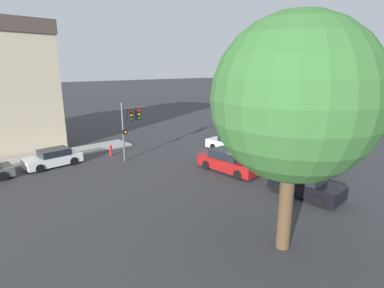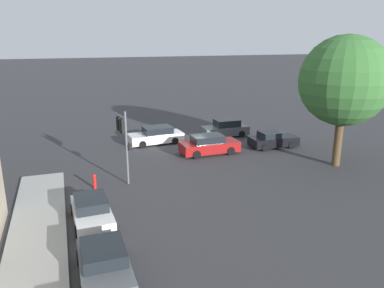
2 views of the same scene
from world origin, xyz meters
The scene contains 10 objects.
ground_plane centered at (0.00, 0.00, 0.00)m, with size 300.00×300.00×0.00m, color #333335.
street_tree centered at (-8.11, 8.04, 6.06)m, with size 6.17×6.17×9.16m.
traffic_signal centered at (6.72, 5.92, 3.19)m, with size 0.75×2.42×4.64m.
crossing_car_0 centered at (-0.50, 2.41, 0.72)m, with size 4.65×2.02×1.52m.
crossing_car_1 centered at (2.72, -1.91, 0.69)m, with size 4.75×2.24×1.48m.
crossing_car_2 centered at (-3.97, -2.12, 0.74)m, with size 4.31×1.88×1.59m.
crossing_car_3 centered at (-6.27, 2.48, 0.65)m, with size 4.03×1.94×1.36m.
parked_car_0 centered at (9.29, 11.21, 0.62)m, with size 1.96×4.01×1.30m.
parked_car_1 centered at (9.22, 15.91, 0.61)m, with size 1.96×3.94×1.28m.
fire_hydrant centered at (8.75, 6.74, 0.49)m, with size 0.22×0.22×0.92m.
Camera 2 is at (10.18, 28.80, 8.92)m, focal length 35.00 mm.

